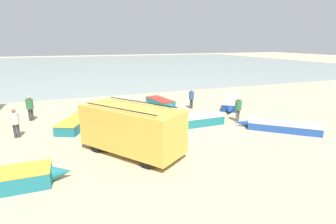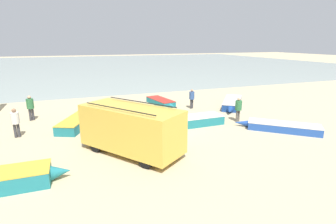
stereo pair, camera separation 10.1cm
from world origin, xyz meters
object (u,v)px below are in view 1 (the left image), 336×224
at_px(fishing_rowboat_2, 80,120).
at_px(fishing_rowboat_5, 7,180).
at_px(fishing_rowboat_1, 281,127).
at_px(fisherman_1, 191,97).
at_px(fisherman_2, 238,107).
at_px(fishing_rowboat_0, 232,103).
at_px(fisherman_3, 15,121).
at_px(fishing_rowboat_4, 161,102).
at_px(fishing_rowboat_3, 195,121).
at_px(fisherman_0, 30,106).
at_px(parked_van, 131,128).

height_order(fishing_rowboat_2, fishing_rowboat_5, fishing_rowboat_5).
height_order(fishing_rowboat_1, fisherman_1, fisherman_1).
bearing_deg(fisherman_2, fisherman_1, 1.35).
distance_m(fishing_rowboat_0, fishing_rowboat_1, 6.52).
bearing_deg(fisherman_2, fisherman_3, 66.36).
bearing_deg(fishing_rowboat_4, fishing_rowboat_1, 16.74).
xyz_separation_m(fishing_rowboat_3, fishing_rowboat_4, (-0.19, 6.37, -0.06)).
height_order(fishing_rowboat_2, fisherman_2, fisherman_2).
bearing_deg(fishing_rowboat_3, fisherman_3, -9.31).
bearing_deg(fishing_rowboat_1, fishing_rowboat_3, 8.61).
bearing_deg(fisherman_1, fisherman_0, 66.04).
relative_size(fishing_rowboat_2, fisherman_1, 3.30).
xyz_separation_m(fishing_rowboat_0, fisherman_2, (-2.13, -3.86, 0.74)).
bearing_deg(fisherman_0, fisherman_1, -118.35).
bearing_deg(fishing_rowboat_2, fishing_rowboat_0, -62.46).
relative_size(fishing_rowboat_1, fisherman_3, 2.55).
relative_size(parked_van, fisherman_0, 3.03).
bearing_deg(fishing_rowboat_2, fisherman_2, -82.50).
xyz_separation_m(fishing_rowboat_0, fishing_rowboat_2, (-12.57, -0.67, 0.01)).
xyz_separation_m(fishing_rowboat_1, fishing_rowboat_3, (-4.61, 2.96, 0.05)).
xyz_separation_m(fishing_rowboat_5, fisherman_2, (13.48, 4.25, 0.70)).
relative_size(fishing_rowboat_2, fisherman_3, 3.10).
bearing_deg(fishing_rowboat_3, fishing_rowboat_5, 22.70).
bearing_deg(fishing_rowboat_4, fishing_rowboat_2, -73.91).
height_order(fisherman_0, fisherman_2, fisherman_0).
relative_size(fishing_rowboat_2, fishing_rowboat_4, 1.32).
relative_size(fisherman_0, fisherman_2, 1.05).
bearing_deg(fishing_rowboat_4, fisherman_0, -93.06).
xyz_separation_m(fishing_rowboat_1, fishing_rowboat_4, (-4.81, 9.34, -0.00)).
distance_m(fishing_rowboat_0, fisherman_0, 15.86).
height_order(parked_van, fishing_rowboat_0, parked_van).
bearing_deg(fishing_rowboat_5, parked_van, 16.81).
bearing_deg(fishing_rowboat_2, fishing_rowboat_3, -86.93).
bearing_deg(fisherman_3, fishing_rowboat_5, -4.10).
distance_m(fishing_rowboat_4, fisherman_2, 7.56).
bearing_deg(fisherman_0, fisherman_3, 149.25).
bearing_deg(fisherman_1, fishing_rowboat_1, -178.36).
relative_size(fishing_rowboat_5, fisherman_1, 2.59).
xyz_separation_m(parked_van, fishing_rowboat_1, (9.64, 0.05, -1.05)).
distance_m(fishing_rowboat_0, fishing_rowboat_4, 6.21).
relative_size(fishing_rowboat_3, fisherman_3, 2.48).
bearing_deg(fishing_rowboat_5, fishing_rowboat_4, 47.48).
relative_size(parked_van, fishing_rowboat_4, 1.33).
xyz_separation_m(fishing_rowboat_3, fisherman_0, (-10.45, 5.03, 0.78)).
distance_m(fishing_rowboat_3, fisherman_1, 4.60).
relative_size(fishing_rowboat_0, fisherman_0, 2.72).
xyz_separation_m(fishing_rowboat_2, fishing_rowboat_3, (7.25, -2.84, -0.00)).
bearing_deg(fisherman_3, fishing_rowboat_1, 64.54).
distance_m(fishing_rowboat_4, fisherman_0, 10.38).
distance_m(parked_van, fisherman_3, 7.37).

